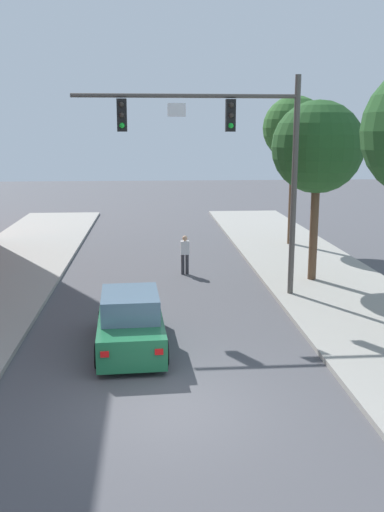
% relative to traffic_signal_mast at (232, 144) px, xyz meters
% --- Properties ---
extents(ground_plane, '(120.00, 120.00, 0.00)m').
position_rel_traffic_signal_mast_xyz_m(ground_plane, '(-2.41, -7.99, -5.39)').
color(ground_plane, '#4C4C51').
extents(traffic_signal_mast, '(7.58, 0.38, 7.50)m').
position_rel_traffic_signal_mast_xyz_m(traffic_signal_mast, '(0.00, 0.00, 0.00)').
color(traffic_signal_mast, '#514C47').
rests_on(traffic_signal_mast, sidewalk_right).
extents(car_lead_green, '(1.98, 4.31, 1.60)m').
position_rel_traffic_signal_mast_xyz_m(car_lead_green, '(-3.36, -4.49, -4.67)').
color(car_lead_green, '#1E663D').
rests_on(car_lead_green, ground).
extents(pedestrian_crossing_road, '(0.36, 0.22, 1.64)m').
position_rel_traffic_signal_mast_xyz_m(pedestrian_crossing_road, '(-1.36, 3.64, -4.48)').
color(pedestrian_crossing_road, '#333338').
rests_on(pedestrian_crossing_road, ground).
extents(street_tree_second, '(3.45, 3.45, 6.82)m').
position_rel_traffic_signal_mast_xyz_m(street_tree_second, '(3.52, 1.92, -0.17)').
color(street_tree_second, brown).
rests_on(street_tree_second, sidewalk_right).
extents(street_tree_third, '(3.16, 3.16, 7.45)m').
position_rel_traffic_signal_mast_xyz_m(street_tree_third, '(4.48, 9.16, 0.58)').
color(street_tree_third, brown).
rests_on(street_tree_third, sidewalk_right).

